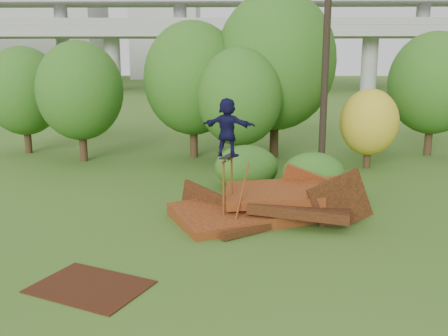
{
  "coord_description": "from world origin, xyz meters",
  "views": [
    {
      "loc": [
        -0.46,
        -11.45,
        4.59
      ],
      "look_at": [
        -0.8,
        2.0,
        1.6
      ],
      "focal_mm": 40.0,
      "sensor_mm": 36.0,
      "label": 1
    }
  ],
  "objects_px": {
    "flat_plate": "(90,287)",
    "utility_pole": "(326,53)",
    "scrap_pile": "(265,207)",
    "skater": "(227,127)"
  },
  "relations": [
    {
      "from": "flat_plate",
      "to": "utility_pole",
      "type": "bearing_deg",
      "value": 59.22
    },
    {
      "from": "skater",
      "to": "flat_plate",
      "type": "bearing_deg",
      "value": 74.06
    },
    {
      "from": "scrap_pile",
      "to": "utility_pole",
      "type": "xyz_separation_m",
      "value": [
        2.67,
        6.31,
        4.4
      ]
    },
    {
      "from": "utility_pole",
      "to": "scrap_pile",
      "type": "bearing_deg",
      "value": -112.93
    },
    {
      "from": "skater",
      "to": "utility_pole",
      "type": "relative_size",
      "value": 0.17
    },
    {
      "from": "scrap_pile",
      "to": "flat_plate",
      "type": "relative_size",
      "value": 2.66
    },
    {
      "from": "flat_plate",
      "to": "utility_pole",
      "type": "xyz_separation_m",
      "value": [
        6.47,
        10.86,
        4.74
      ]
    },
    {
      "from": "scrap_pile",
      "to": "flat_plate",
      "type": "distance_m",
      "value": 5.94
    },
    {
      "from": "flat_plate",
      "to": "utility_pole",
      "type": "distance_m",
      "value": 13.5
    },
    {
      "from": "flat_plate",
      "to": "scrap_pile",
      "type": "bearing_deg",
      "value": 50.13
    }
  ]
}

